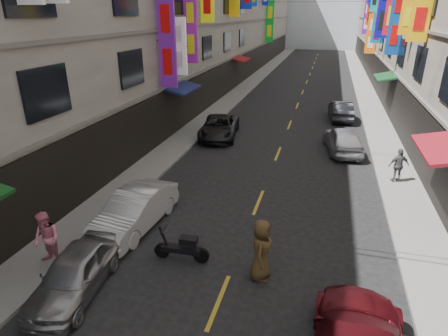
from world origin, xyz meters
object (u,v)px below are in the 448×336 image
Objects in this scene: car_right_mid at (343,139)px; pedestrian_rfar at (399,165)px; scooter_crossing at (182,248)px; pedestrian_lfar at (47,239)px; pedestrian_crossing at (261,250)px; car_left_near at (75,273)px; car_left_mid at (135,210)px; car_left_far at (219,127)px; scooter_far_right at (350,146)px; car_right_far at (341,110)px.

pedestrian_rfar reaches higher than car_right_mid.
pedestrian_lfar reaches higher than scooter_crossing.
pedestrian_crossing is at bearing 28.31° from pedestrian_lfar.
car_left_near is 0.86× the size of car_left_mid.
car_left_far is 2.62× the size of pedestrian_lfar.
scooter_far_right is 7.45m from car_right_far.
scooter_far_right is 0.42× the size of car_left_mid.
pedestrian_rfar is 0.83× the size of pedestrian_crossing.
car_right_mid is 2.66× the size of pedestrian_rfar.
car_left_mid reaches higher than car_left_far.
scooter_crossing is 4.07m from pedestrian_lfar.
car_left_mid is at bearing 15.71° from pedestrian_rfar.
scooter_far_right is at bearing -13.88° from pedestrian_crossing.
pedestrian_lfar is 14.58m from pedestrian_rfar.
car_left_mid is 19.03m from car_right_far.
pedestrian_crossing is at bearing -97.06° from scooter_crossing.
scooter_far_right is 4.07m from pedestrian_rfar.
car_left_near is 22.34m from car_right_far.
pedestrian_lfar is (-8.83, -13.22, 0.29)m from car_right_mid.
car_right_far is (7.40, 6.41, 0.03)m from car_left_far.
car_right_far reaches higher than scooter_far_right.
pedestrian_rfar is (2.36, -10.98, 0.23)m from car_right_far.
car_left_far is (0.00, 11.12, -0.05)m from car_left_mid.
pedestrian_lfar is (-8.80, -20.36, 0.33)m from car_right_far.
car_right_mid is 12.24m from pedestrian_crossing.
car_left_mid is (-0.02, 3.55, 0.08)m from car_left_near.
pedestrian_rfar reaches higher than car_left_near.
pedestrian_rfar is at bearing 97.02° from car_right_far.
scooter_far_right is at bearing 133.27° from car_right_mid.
car_right_mid reaches higher than car_right_far.
car_left_near is 2.05× the size of pedestrian_lfar.
car_left_far is 2.93× the size of pedestrian_rfar.
pedestrian_rfar reaches higher than scooter_far_right.
car_left_far is at bearing -15.10° from car_right_mid.
car_left_mid is (-2.37, 1.40, 0.25)m from scooter_crossing.
car_left_near is at bearing -97.57° from car_left_far.
car_right_far reaches higher than car_left_far.
car_left_far is at bearing 83.27° from car_left_near.
pedestrian_lfar is (-1.40, -2.82, 0.31)m from car_left_mid.
pedestrian_crossing is at bearing -76.50° from car_left_far.
car_right_mid is (5.05, 11.80, 0.28)m from scooter_crossing.
car_right_far is (-0.03, 7.14, -0.04)m from car_right_mid.
scooter_crossing is at bearing 57.30° from car_right_mid.
scooter_crossing is at bearing 35.61° from car_left_near.
car_left_mid is 2.66× the size of pedestrian_rfar.
car_left_mid is 1.00× the size of car_right_mid.
car_right_mid is at bearing -76.92° from pedestrian_rfar.
pedestrian_lfar reaches higher than pedestrian_rfar.
pedestrian_lfar is at bearing 21.86° from pedestrian_rfar.
car_left_mid is 11.76m from pedestrian_rfar.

